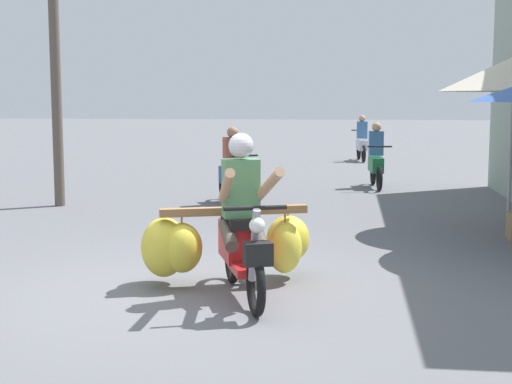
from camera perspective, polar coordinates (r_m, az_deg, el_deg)
ground_plane at (r=7.28m, az=-4.83°, el=-7.88°), size 120.00×120.00×0.00m
motorbike_main_loaded at (r=7.36m, az=-2.53°, el=-3.66°), size 1.83×2.05×1.58m
motorbike_distant_ahead_left at (r=13.23m, az=-1.79°, el=1.50°), size 0.89×1.46×1.40m
motorbike_distant_ahead_right at (r=22.59m, az=8.22°, el=3.83°), size 0.50×1.62×1.40m
motorbike_distant_far_ahead at (r=15.88m, az=9.32°, el=2.37°), size 0.50×1.62×1.40m
utility_pole at (r=13.45m, az=-15.43°, el=12.04°), size 0.18×0.18×6.15m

